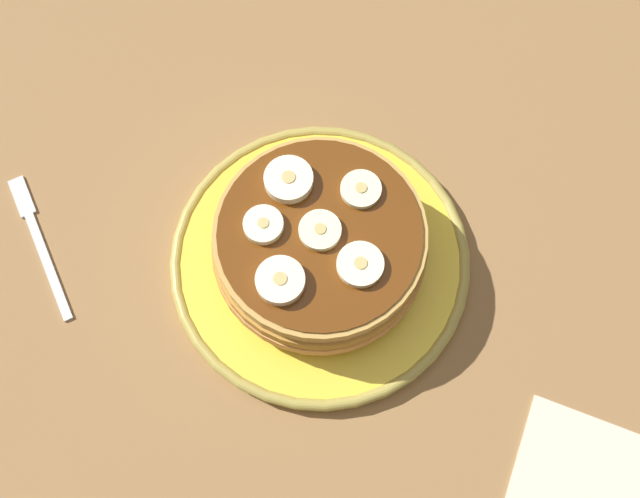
% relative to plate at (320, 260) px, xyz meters
% --- Properties ---
extents(ground_plane, '(1.40, 1.40, 0.03)m').
position_rel_plate_xyz_m(ground_plane, '(0.00, 0.00, -0.02)').
color(ground_plane, olive).
extents(plate, '(0.23, 0.23, 0.01)m').
position_rel_plate_xyz_m(plate, '(0.00, 0.00, 0.00)').
color(plate, yellow).
rests_on(plate, ground_plane).
extents(pancake_stack, '(0.16, 0.16, 0.05)m').
position_rel_plate_xyz_m(pancake_stack, '(0.00, 0.00, 0.03)').
color(pancake_stack, '#A1722A').
rests_on(pancake_stack, plate).
extents(banana_slice_0, '(0.03, 0.03, 0.01)m').
position_rel_plate_xyz_m(banana_slice_0, '(0.00, -0.00, 0.06)').
color(banana_slice_0, '#F1EFB6').
rests_on(banana_slice_0, pancake_stack).
extents(banana_slice_1, '(0.03, 0.03, 0.01)m').
position_rel_plate_xyz_m(banana_slice_1, '(0.04, 0.00, 0.06)').
color(banana_slice_1, '#EEECB7').
rests_on(banana_slice_1, pancake_stack).
extents(banana_slice_2, '(0.03, 0.03, 0.01)m').
position_rel_plate_xyz_m(banana_slice_2, '(0.00, -0.04, 0.06)').
color(banana_slice_2, '#FCF1C1').
rests_on(banana_slice_2, pancake_stack).
extents(banana_slice_3, '(0.03, 0.03, 0.01)m').
position_rel_plate_xyz_m(banana_slice_3, '(-0.02, 0.03, 0.06)').
color(banana_slice_3, '#F3F1C1').
rests_on(banana_slice_3, pancake_stack).
extents(banana_slice_4, '(0.03, 0.03, 0.01)m').
position_rel_plate_xyz_m(banana_slice_4, '(0.01, 0.04, 0.06)').
color(banana_slice_4, '#FAE9C3').
rests_on(banana_slice_4, pancake_stack).
extents(banana_slice_5, '(0.03, 0.03, 0.01)m').
position_rel_plate_xyz_m(banana_slice_5, '(-0.04, -0.01, 0.06)').
color(banana_slice_5, '#FEE9C1').
rests_on(banana_slice_5, pancake_stack).
extents(napkin, '(0.14, 0.14, 0.00)m').
position_rel_plate_xyz_m(napkin, '(0.00, -0.25, -0.01)').
color(napkin, beige).
rests_on(napkin, ground_plane).
extents(fork, '(0.06, 0.12, 0.01)m').
position_rel_plate_xyz_m(fork, '(-0.13, 0.18, -0.01)').
color(fork, silver).
rests_on(fork, ground_plane).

